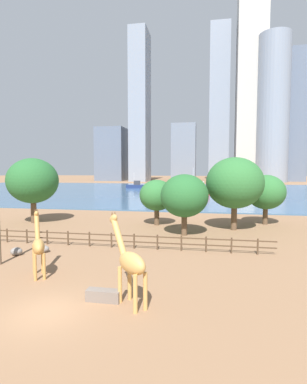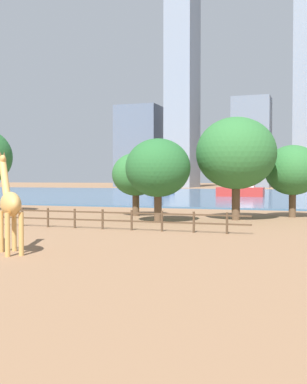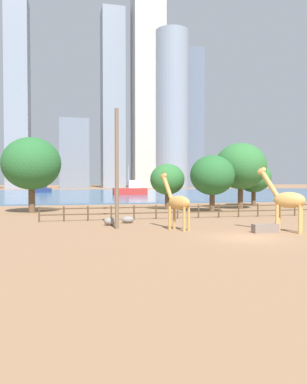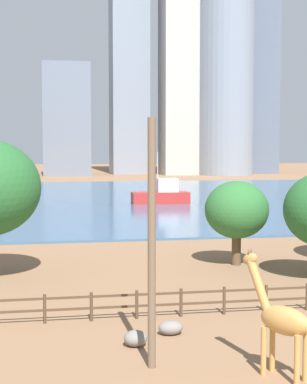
{
  "view_description": "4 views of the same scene",
  "coord_description": "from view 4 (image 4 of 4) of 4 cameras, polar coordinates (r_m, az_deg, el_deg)",
  "views": [
    {
      "loc": [
        7.57,
        -12.76,
        6.91
      ],
      "look_at": [
        1.07,
        22.8,
        4.09
      ],
      "focal_mm": 28.0,
      "sensor_mm": 36.0,
      "label": 1
    },
    {
      "loc": [
        16.79,
        -16.57,
        3.37
      ],
      "look_at": [
        -0.26,
        32.77,
        1.82
      ],
      "focal_mm": 45.0,
      "sensor_mm": 36.0,
      "label": 2
    },
    {
      "loc": [
        -10.99,
        -21.0,
        3.53
      ],
      "look_at": [
        2.58,
        35.11,
        1.75
      ],
      "focal_mm": 35.0,
      "sensor_mm": 36.0,
      "label": 3
    },
    {
      "loc": [
        -10.62,
        -13.81,
        7.69
      ],
      "look_at": [
        -1.6,
        37.56,
        3.83
      ],
      "focal_mm": 55.0,
      "sensor_mm": 36.0,
      "label": 4
    }
  ],
  "objects": [
    {
      "name": "skyline_block_wide",
      "position": [
        183.5,
        -2.41,
        15.48
      ],
      "size": [
        10.98,
        12.68,
        86.99
      ],
      "primitive_type": "cube",
      "color": "gray",
      "rests_on": "ground"
    },
    {
      "name": "enclosure_fence",
      "position": [
        28.65,
        11.62,
        -9.85
      ],
      "size": [
        26.12,
        0.14,
        1.3
      ],
      "color": "#4C3826",
      "rests_on": "ground"
    },
    {
      "name": "skyline_block_central",
      "position": [
        188.05,
        9.02,
        12.56
      ],
      "size": [
        17.66,
        11.48,
        70.18
      ],
      "primitive_type": "cube",
      "color": "slate",
      "rests_on": "ground"
    },
    {
      "name": "ground_plane",
      "position": [
        94.73,
        -3.49,
        -0.43
      ],
      "size": [
        400.0,
        400.0,
        0.0
      ],
      "primitive_type": "plane",
      "color": "#8C6647"
    },
    {
      "name": "harbor_water",
      "position": [
        91.75,
        -3.28,
        -0.52
      ],
      "size": [
        180.0,
        86.0,
        0.2
      ],
      "primitive_type": "cube",
      "color": "#3D6084",
      "rests_on": "ground"
    },
    {
      "name": "utility_pole",
      "position": [
        20.43,
        -0.18,
        -5.09
      ],
      "size": [
        0.28,
        0.28,
        8.75
      ],
      "primitive_type": "cylinder",
      "color": "brown",
      "rests_on": "ground"
    },
    {
      "name": "giraffe_tall",
      "position": [
        20.56,
        12.24,
        -11.97
      ],
      "size": [
        1.98,
        2.55,
        4.23
      ],
      "rotation": [
        0.0,
        0.0,
        2.17
      ],
      "color": "#C18C47",
      "rests_on": "ground"
    },
    {
      "name": "boat_sailboat",
      "position": [
        101.39,
        -13.56,
        0.39
      ],
      "size": [
        6.21,
        3.01,
        5.37
      ],
      "rotation": [
        0.0,
        0.0,
        3.29
      ],
      "color": "navy",
      "rests_on": "harbor_water"
    },
    {
      "name": "boulder_near_fence",
      "position": [
        24.94,
        1.68,
        -13.02
      ],
      "size": [
        1.03,
        0.77,
        0.58
      ],
      "primitive_type": "ellipsoid",
      "color": "gray",
      "rests_on": "ground"
    },
    {
      "name": "boat_ferry",
      "position": [
        80.36,
        0.82,
        -0.28
      ],
      "size": [
        7.8,
        2.81,
        7.02
      ],
      "rotation": [
        0.0,
        0.0,
        3.14
      ],
      "color": "#B22D28",
      "rests_on": "harbor_water"
    },
    {
      "name": "tree_left_large",
      "position": [
        39.04,
        8.07,
        -1.75
      ],
      "size": [
        4.22,
        4.22,
        5.57
      ],
      "color": "brown",
      "rests_on": "ground"
    },
    {
      "name": "skyline_tower_glass",
      "position": [
        175.42,
        7.11,
        13.87
      ],
      "size": [
        16.07,
        16.07,
        74.31
      ],
      "primitive_type": "cylinder",
      "color": "gray",
      "rests_on": "ground"
    },
    {
      "name": "boulder_by_pole",
      "position": [
        23.58,
        -1.76,
        -13.99
      ],
      "size": [
        0.91,
        0.84,
        0.63
      ],
      "primitive_type": "ellipsoid",
      "color": "gray",
      "rests_on": "ground"
    },
    {
      "name": "skyline_tower_needle",
      "position": [
        169.11,
        -8.44,
        6.94
      ],
      "size": [
        13.23,
        9.82,
        31.64
      ],
      "primitive_type": "cube",
      "color": "slate",
      "rests_on": "ground"
    }
  ]
}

